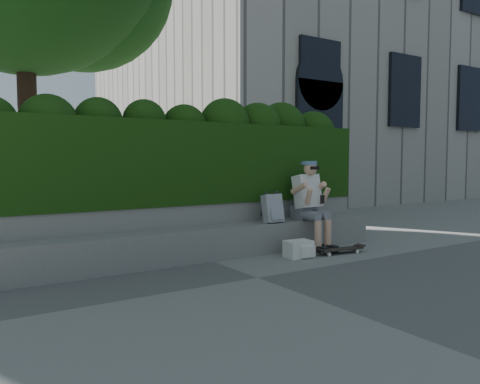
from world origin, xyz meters
TOP-DOWN VIEW (x-y plane):
  - ground at (0.00, 0.00)m, footprint 80.00×80.00m
  - bench_ledge at (0.00, 1.25)m, footprint 6.00×0.45m
  - planter_wall at (0.00, 1.73)m, footprint 6.00×0.50m
  - hedge at (0.00, 1.95)m, footprint 6.00×1.00m
  - building at (9.00, 11.00)m, footprint 12.00×12.00m
  - person at (1.75, 1.07)m, footprint 0.40×0.76m
  - skateboard at (1.86, 0.50)m, footprint 0.75×0.28m
  - backpack_plaid at (1.09, 1.15)m, footprint 0.30×0.17m
  - backpack_ground at (1.17, 0.64)m, footprint 0.40×0.30m

SIDE VIEW (x-z plane):
  - ground at x=0.00m, z-range 0.00..0.00m
  - skateboard at x=1.86m, z-range 0.03..0.10m
  - backpack_ground at x=1.17m, z-range 0.00..0.24m
  - bench_ledge at x=0.00m, z-range 0.00..0.45m
  - planter_wall at x=0.00m, z-range 0.00..0.75m
  - backpack_plaid at x=1.09m, z-range 0.45..0.88m
  - person at x=1.75m, z-range 0.06..1.44m
  - hedge at x=0.00m, z-range 0.75..1.95m
  - building at x=9.00m, z-range 0.00..15.00m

